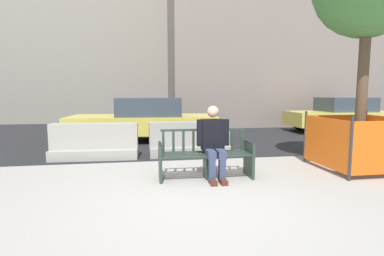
% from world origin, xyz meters
% --- Properties ---
extents(ground_plane, '(200.00, 200.00, 0.00)m').
position_xyz_m(ground_plane, '(0.00, 0.00, 0.00)').
color(ground_plane, gray).
extents(street_asphalt, '(120.00, 12.00, 0.01)m').
position_xyz_m(street_asphalt, '(0.00, 8.70, 0.00)').
color(street_asphalt, black).
rests_on(street_asphalt, ground).
extents(street_bench, '(1.70, 0.56, 0.88)m').
position_xyz_m(street_bench, '(0.35, 1.20, 0.40)').
color(street_bench, '#28382D').
rests_on(street_bench, ground).
extents(seated_person, '(0.58, 0.73, 1.31)m').
position_xyz_m(seated_person, '(0.49, 1.14, 0.69)').
color(seated_person, black).
rests_on(seated_person, ground).
extents(jersey_barrier_centre, '(2.02, 0.73, 0.84)m').
position_xyz_m(jersey_barrier_centre, '(0.39, 3.26, 0.34)').
color(jersey_barrier_centre, gray).
rests_on(jersey_barrier_centre, ground).
extents(jersey_barrier_left, '(2.02, 0.75, 0.84)m').
position_xyz_m(jersey_barrier_left, '(-1.88, 3.23, 0.34)').
color(jersey_barrier_left, '#9E998E').
rests_on(jersey_barrier_left, ground).
extents(construction_fence, '(1.54, 1.54, 1.15)m').
position_xyz_m(construction_fence, '(3.56, 1.32, 0.57)').
color(construction_fence, '#2D2D33').
rests_on(construction_fence, ground).
extents(car_taxi_near, '(4.78, 2.21, 1.40)m').
position_xyz_m(car_taxi_near, '(-0.68, 5.81, 0.68)').
color(car_taxi_near, '#DBC64C').
rests_on(car_taxi_near, ground).
extents(car_sedan_far, '(4.25, 1.93, 1.38)m').
position_xyz_m(car_sedan_far, '(7.20, 6.88, 0.68)').
color(car_sedan_far, '#DBC64C').
rests_on(car_sedan_far, ground).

